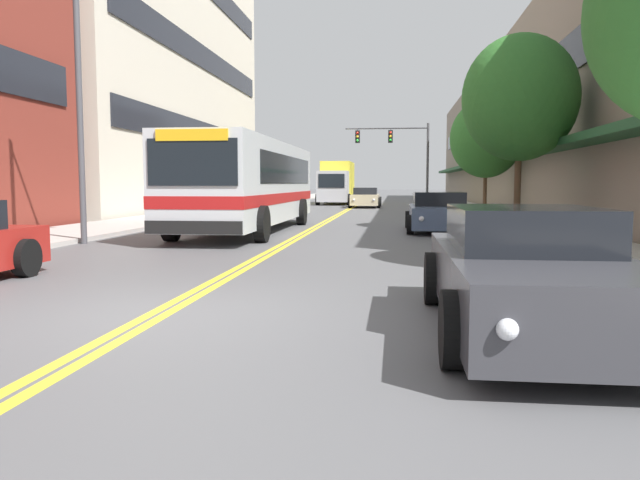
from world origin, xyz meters
TOP-DOWN VIEW (x-y plane):
  - ground_plane at (0.00, 37.00)m, footprint 240.00×240.00m
  - sidewalk_left at (-7.13, 37.00)m, footprint 3.26×106.00m
  - sidewalk_right at (7.13, 37.00)m, footprint 3.26×106.00m
  - centre_line at (0.00, 37.00)m, footprint 0.34×106.00m
  - storefront_row_right at (12.99, 37.00)m, footprint 9.10×68.00m
  - city_bus at (-1.98, 13.24)m, footprint 2.83×11.85m
  - car_charcoal_parked_left_mid at (-4.35, 32.93)m, footprint 2.08×4.23m
  - car_white_parked_left_far at (-4.31, 23.82)m, footprint 2.05×4.36m
  - car_dark_grey_parked_right_foreground at (4.26, -0.45)m, footprint 2.01×4.84m
  - car_slate_blue_parked_right_mid at (4.30, 13.81)m, footprint 2.16×4.71m
  - car_beige_moving_lead at (0.89, 34.31)m, footprint 2.05×4.62m
  - box_truck at (-1.67, 41.16)m, footprint 2.54×7.83m
  - traffic_signal_mast at (3.04, 39.59)m, footprint 6.18×0.38m
  - street_lamp_left_near at (-4.95, 8.24)m, footprint 2.48×0.28m
  - street_tree_right_mid at (6.85, 13.92)m, footprint 3.72×3.72m
  - street_tree_right_far at (7.36, 25.08)m, footprint 3.59×3.59m
  - fire_hydrant at (5.95, 12.67)m, footprint 0.33×0.25m

SIDE VIEW (x-z plane):
  - ground_plane at x=0.00m, z-range 0.00..0.00m
  - centre_line at x=0.00m, z-range 0.00..0.01m
  - sidewalk_left at x=-7.13m, z-range 0.00..0.13m
  - sidewalk_right at x=7.13m, z-range 0.00..0.13m
  - fire_hydrant at x=5.95m, z-range 0.12..0.97m
  - car_white_parked_left_far at x=-4.31m, z-range -0.05..1.20m
  - car_slate_blue_parked_right_mid at x=4.30m, z-range -0.04..1.26m
  - car_beige_moving_lead at x=0.89m, z-range -0.03..1.28m
  - car_dark_grey_parked_right_foreground at x=4.26m, z-range -0.04..1.30m
  - car_charcoal_parked_left_mid at x=-4.35m, z-range -0.03..1.34m
  - box_truck at x=-1.67m, z-range 0.01..3.28m
  - city_bus at x=-1.98m, z-range 0.20..3.12m
  - street_tree_right_far at x=7.36m, z-range 0.99..6.68m
  - traffic_signal_mast at x=3.04m, z-range 1.29..7.30m
  - street_tree_right_mid at x=6.85m, z-range 1.21..7.49m
  - street_lamp_left_near at x=-4.95m, z-range 0.78..8.80m
  - storefront_row_right at x=12.99m, z-range 0.00..9.97m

